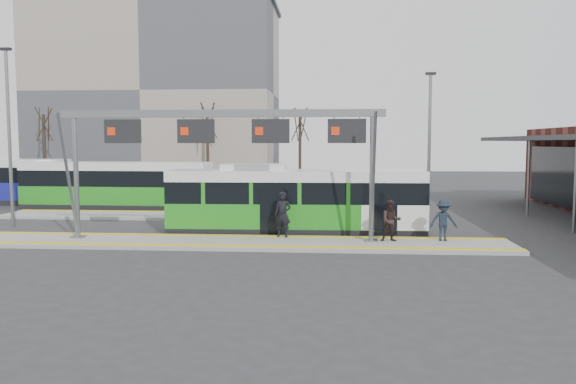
% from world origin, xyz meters
% --- Properties ---
extents(ground, '(120.00, 120.00, 0.00)m').
position_xyz_m(ground, '(0.00, 0.00, 0.00)').
color(ground, '#2D2D30').
rests_on(ground, ground).
extents(platform_main, '(22.00, 3.00, 0.15)m').
position_xyz_m(platform_main, '(0.00, 0.00, 0.07)').
color(platform_main, gray).
rests_on(platform_main, ground).
extents(platform_second, '(20.00, 3.00, 0.15)m').
position_xyz_m(platform_second, '(-4.00, 8.00, 0.07)').
color(platform_second, gray).
rests_on(platform_second, ground).
extents(tactile_main, '(22.00, 2.65, 0.02)m').
position_xyz_m(tactile_main, '(0.00, 0.00, 0.16)').
color(tactile_main, yellow).
rests_on(tactile_main, platform_main).
extents(tactile_second, '(20.00, 0.35, 0.02)m').
position_xyz_m(tactile_second, '(-4.00, 9.15, 0.16)').
color(tactile_second, yellow).
rests_on(tactile_second, platform_second).
extents(gantry, '(13.00, 1.68, 5.20)m').
position_xyz_m(gantry, '(-0.35, 0.25, 4.30)').
color(gantry, slate).
rests_on(gantry, platform_main).
extents(apartment_block, '(24.50, 12.50, 18.40)m').
position_xyz_m(apartment_block, '(-14.00, 36.00, 9.21)').
color(apartment_block, gray).
rests_on(apartment_block, ground).
extents(hero_bus, '(11.35, 2.64, 3.11)m').
position_xyz_m(hero_bus, '(2.31, 3.01, 1.42)').
color(hero_bus, black).
rests_on(hero_bus, ground).
extents(bg_bus_green, '(11.52, 2.77, 2.86)m').
position_xyz_m(bg_bus_green, '(-9.18, 11.55, 1.41)').
color(bg_bus_green, black).
rests_on(bg_bus_green, ground).
extents(passenger_a, '(0.75, 0.56, 1.88)m').
position_xyz_m(passenger_a, '(1.92, 1.02, 1.09)').
color(passenger_a, black).
rests_on(passenger_a, platform_main).
extents(passenger_b, '(0.85, 0.69, 1.65)m').
position_xyz_m(passenger_b, '(6.27, 0.35, 0.98)').
color(passenger_b, '#2C1F1D').
rests_on(passenger_b, platform_main).
extents(passenger_c, '(1.06, 0.61, 1.64)m').
position_xyz_m(passenger_c, '(8.36, 0.60, 0.97)').
color(passenger_c, '#1A242E').
rests_on(passenger_c, platform_main).
extents(tree_left, '(1.40, 1.40, 7.95)m').
position_xyz_m(tree_left, '(-7.33, 28.77, 6.03)').
color(tree_left, '#382B21').
rests_on(tree_left, ground).
extents(tree_mid, '(1.40, 1.40, 7.53)m').
position_xyz_m(tree_mid, '(1.02, 30.51, 5.71)').
color(tree_mid, '#382B21').
rests_on(tree_mid, ground).
extents(tree_far, '(1.40, 1.40, 7.49)m').
position_xyz_m(tree_far, '(-22.10, 27.46, 5.68)').
color(tree_far, '#382B21').
rests_on(tree_far, ground).
extents(lamp_west, '(0.50, 0.25, 8.47)m').
position_xyz_m(lamp_west, '(-11.32, 3.74, 4.48)').
color(lamp_west, slate).
rests_on(lamp_west, ground).
extents(lamp_east, '(0.50, 0.25, 7.51)m').
position_xyz_m(lamp_east, '(8.79, 6.69, 4.00)').
color(lamp_east, slate).
rests_on(lamp_east, ground).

